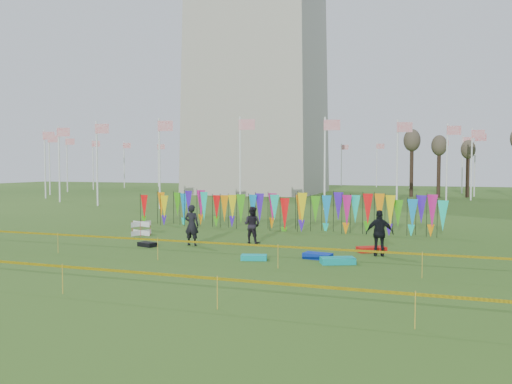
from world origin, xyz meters
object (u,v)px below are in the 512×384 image
(person_mid, at_px, (252,225))
(kite_bag_teal, at_px, (338,261))
(person_left, at_px, (192,225))
(kite_bag_turquoise, at_px, (254,257))
(box_kite, at_px, (141,228))
(kite_bag_black, at_px, (147,244))
(kite_bag_blue, at_px, (318,256))
(kite_bag_red, at_px, (371,249))
(person_right, at_px, (380,233))

(person_mid, distance_m, kite_bag_teal, 6.22)
(person_left, relative_size, kite_bag_turquoise, 1.89)
(box_kite, height_order, person_mid, person_mid)
(kite_bag_turquoise, xyz_separation_m, kite_bag_teal, (3.34, 0.30, 0.02))
(box_kite, bearing_deg, kite_bag_black, -54.29)
(kite_bag_blue, distance_m, kite_bag_black, 8.28)
(kite_bag_blue, distance_m, kite_bag_red, 3.06)
(box_kite, xyz_separation_m, kite_bag_teal, (11.50, -4.46, -0.26))
(kite_bag_red, distance_m, kite_bag_black, 10.35)
(kite_bag_blue, bearing_deg, person_right, 32.05)
(person_left, bearing_deg, person_mid, -148.88)
(person_mid, height_order, kite_bag_black, person_mid)
(person_mid, relative_size, kite_bag_black, 2.11)
(person_left, relative_size, person_mid, 1.08)
(person_mid, bearing_deg, kite_bag_red, -177.07)
(person_left, bearing_deg, kite_bag_teal, 161.75)
(person_right, height_order, kite_bag_black, person_right)
(kite_bag_blue, bearing_deg, kite_bag_black, 176.44)
(box_kite, bearing_deg, kite_bag_blue, -19.33)
(person_left, bearing_deg, kite_bag_black, 25.74)
(box_kite, xyz_separation_m, kite_bag_red, (12.47, -1.31, -0.27))
(box_kite, relative_size, person_mid, 0.43)
(kite_bag_black, bearing_deg, kite_bag_teal, -7.88)
(person_mid, xyz_separation_m, kite_bag_turquoise, (1.51, -4.12, -0.80))
(box_kite, bearing_deg, kite_bag_teal, -21.21)
(box_kite, xyz_separation_m, person_left, (4.15, -2.24, 0.59))
(kite_bag_red, bearing_deg, person_right, -65.52)
(box_kite, relative_size, person_right, 0.40)
(box_kite, relative_size, kite_bag_teal, 0.59)
(person_right, bearing_deg, kite_bag_blue, 24.68)
(kite_bag_blue, height_order, kite_bag_teal, kite_bag_teal)
(kite_bag_red, bearing_deg, person_mid, 173.47)
(kite_bag_red, bearing_deg, kite_bag_turquoise, -141.28)
(kite_bag_red, bearing_deg, kite_bag_blue, -128.55)
(box_kite, xyz_separation_m, person_right, (12.89, -2.24, 0.59))
(person_left, distance_m, person_right, 8.74)
(box_kite, bearing_deg, kite_bag_turquoise, -30.26)
(person_left, xyz_separation_m, kite_bag_black, (-1.86, -0.95, -0.88))
(kite_bag_blue, height_order, kite_bag_black, kite_bag_blue)
(kite_bag_turquoise, bearing_deg, person_right, 28.03)
(kite_bag_turquoise, distance_m, kite_bag_teal, 3.35)
(box_kite, height_order, person_left, person_left)
(kite_bag_red, bearing_deg, person_left, -173.65)
(box_kite, bearing_deg, kite_bag_red, -6.00)
(box_kite, bearing_deg, person_left, -28.31)
(person_mid, bearing_deg, person_right, 175.10)
(person_mid, height_order, kite_bag_blue, person_mid)
(kite_bag_black, height_order, kite_bag_teal, kite_bag_teal)
(person_left, height_order, person_mid, person_left)
(box_kite, relative_size, kite_bag_turquoise, 0.75)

